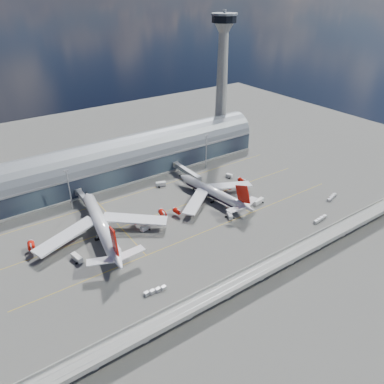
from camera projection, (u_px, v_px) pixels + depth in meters
ground at (193, 224)px, 211.24m from camera, size 500.00×500.00×0.00m
taxi_lines at (172, 207)px, 227.13m from camera, size 200.00×80.12×0.01m
terminal at (129, 159)px, 261.78m from camera, size 200.00×30.00×28.00m
control_tower at (222, 83)px, 288.03m from camera, size 19.00×19.00×103.00m
guideway at (262, 270)px, 169.14m from camera, size 220.00×8.50×7.20m
floodlight_mast_left at (69, 189)px, 219.30m from camera, size 3.00×0.70×25.70m
floodlight_mast_right at (206, 151)px, 268.99m from camera, size 3.00×0.70×25.70m
airliner_left at (102, 226)px, 197.26m from camera, size 73.97×77.85×23.77m
airliner_right at (213, 192)px, 232.40m from camera, size 60.51×63.30×20.10m
jet_bridge_left at (85, 199)px, 225.73m from camera, size 4.40×28.00×7.25m
jet_bridge_right at (185, 170)px, 260.09m from camera, size 4.40×32.00×7.25m
service_truck_0 at (77, 258)px, 182.51m from camera, size 3.94×7.70×3.05m
service_truck_1 at (145, 228)px, 205.07m from camera, size 5.71×3.34×3.13m
service_truck_2 at (259, 201)px, 230.17m from camera, size 8.26×3.44×2.90m
service_truck_3 at (230, 216)px, 215.82m from camera, size 4.32×6.14×2.78m
service_truck_4 at (229, 176)px, 261.44m from camera, size 3.38×4.95×2.63m
service_truck_5 at (161, 184)px, 249.98m from camera, size 6.89×4.52×3.11m
cargo_train_0 at (155, 291)px, 163.89m from camera, size 10.62×3.10×1.75m
cargo_train_1 at (320, 219)px, 213.69m from camera, size 11.04×2.76×1.82m
cargo_train_2 at (332, 197)px, 235.47m from camera, size 11.24×4.81×1.87m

